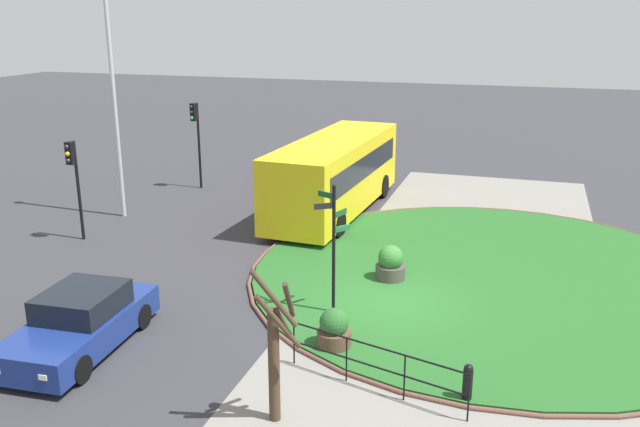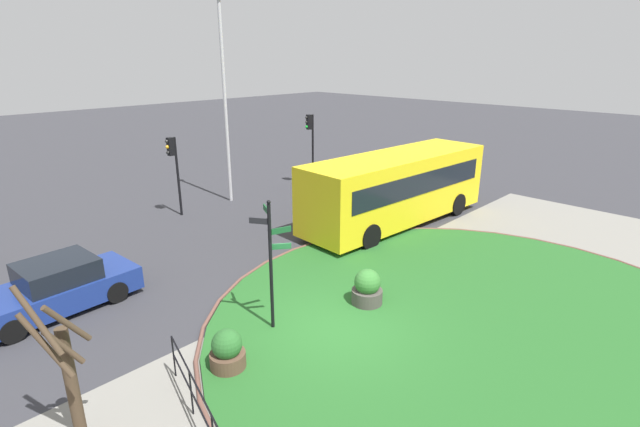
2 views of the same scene
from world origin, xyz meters
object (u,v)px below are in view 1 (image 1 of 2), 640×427
at_px(traffic_light_near, 196,127).
at_px(planter_kerbside, 334,331).
at_px(bollard_foreground, 468,383).
at_px(street_tree_bare, 276,350).
at_px(car_near_lane, 81,323).
at_px(bus_yellow, 335,174).
at_px(planter_near_signpost, 391,265).
at_px(traffic_light_far, 73,169).
at_px(signpost_directional, 334,240).
at_px(lamppost_tall, 113,88).

height_order(traffic_light_near, planter_kerbside, traffic_light_near).
relative_size(bollard_foreground, street_tree_bare, 0.26).
bearing_deg(traffic_light_near, car_near_lane, 34.01).
height_order(bus_yellow, car_near_lane, bus_yellow).
bearing_deg(planter_near_signpost, traffic_light_near, 52.26).
relative_size(traffic_light_far, street_tree_bare, 1.05).
height_order(bollard_foreground, planter_kerbside, planter_kerbside).
relative_size(planter_near_signpost, street_tree_bare, 0.34).
distance_m(bus_yellow, car_near_lane, 13.06).
bearing_deg(signpost_directional, traffic_light_near, 41.45).
height_order(traffic_light_near, street_tree_bare, traffic_light_near).
bearing_deg(bollard_foreground, traffic_light_near, 43.61).
height_order(planter_near_signpost, planter_kerbside, planter_near_signpost).
height_order(bollard_foreground, street_tree_bare, street_tree_bare).
distance_m(lamppost_tall, street_tree_bare, 16.00).
bearing_deg(car_near_lane, signpost_directional, 121.38).
bearing_deg(bollard_foreground, street_tree_bare, 117.62).
xyz_separation_m(bus_yellow, street_tree_bare, (-14.22, -3.01, -0.04)).
bearing_deg(signpost_directional, lamppost_tall, 59.64).
bearing_deg(street_tree_bare, bus_yellow, 11.95).
bearing_deg(lamppost_tall, bus_yellow, -69.20).
bearing_deg(lamppost_tall, street_tree_bare, -135.99).
height_order(car_near_lane, lamppost_tall, lamppost_tall).
relative_size(signpost_directional, street_tree_bare, 1.07).
bearing_deg(planter_kerbside, traffic_light_far, 65.39).
height_order(traffic_light_far, planter_kerbside, traffic_light_far).
bearing_deg(street_tree_bare, traffic_light_far, 52.38).
distance_m(bus_yellow, street_tree_bare, 14.53).
bearing_deg(street_tree_bare, traffic_light_near, 32.02).
bearing_deg(planter_near_signpost, lamppost_tall, 73.30).
relative_size(signpost_directional, planter_near_signpost, 3.16).
relative_size(signpost_directional, car_near_lane, 0.80).
xyz_separation_m(traffic_light_far, lamppost_tall, (3.04, 0.22, 2.43)).
distance_m(lamppost_tall, planter_kerbside, 14.41).
height_order(car_near_lane, traffic_light_far, traffic_light_far).
bearing_deg(traffic_light_far, bus_yellow, 130.36).
bearing_deg(traffic_light_near, street_tree_bare, 49.05).
height_order(car_near_lane, street_tree_bare, street_tree_bare).
relative_size(bollard_foreground, planter_near_signpost, 0.78).
bearing_deg(lamppost_tall, planter_kerbside, -125.89).
bearing_deg(car_near_lane, bollard_foreground, 89.00).
height_order(planter_kerbside, street_tree_bare, street_tree_bare).
bearing_deg(planter_kerbside, bollard_foreground, -112.90).
relative_size(planter_kerbside, street_tree_bare, 0.31).
height_order(traffic_light_near, traffic_light_far, traffic_light_near).
distance_m(car_near_lane, street_tree_bare, 5.83).
bearing_deg(planter_kerbside, bus_yellow, 16.37).
relative_size(traffic_light_near, street_tree_bare, 1.15).
xyz_separation_m(bus_yellow, planter_near_signpost, (-6.43, -3.65, -1.10)).
bearing_deg(traffic_light_far, car_near_lane, 38.85).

